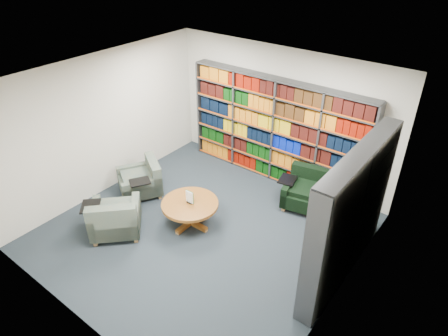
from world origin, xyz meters
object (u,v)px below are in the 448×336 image
Objects in this scene: chair_green_right at (307,191)px; chair_teal_front at (115,220)px; coffee_table at (190,207)px; chair_teal_left at (143,181)px.

chair_green_right is 0.87× the size of chair_teal_front.
chair_green_right is 1.00× the size of coffee_table.
coffee_table is at bearing -7.12° from chair_teal_left.
coffee_table is (-1.39, -1.87, 0.09)m from chair_green_right.
coffee_table reaches higher than chair_teal_left.
coffee_table is at bearing -126.62° from chair_green_right.
chair_teal_front is at bearing -64.46° from chair_teal_left.
chair_green_right is 3.66m from chair_teal_front.
chair_teal_left is at bearing 115.54° from chair_teal_front.
chair_teal_front is (0.57, -1.19, 0.02)m from chair_teal_left.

